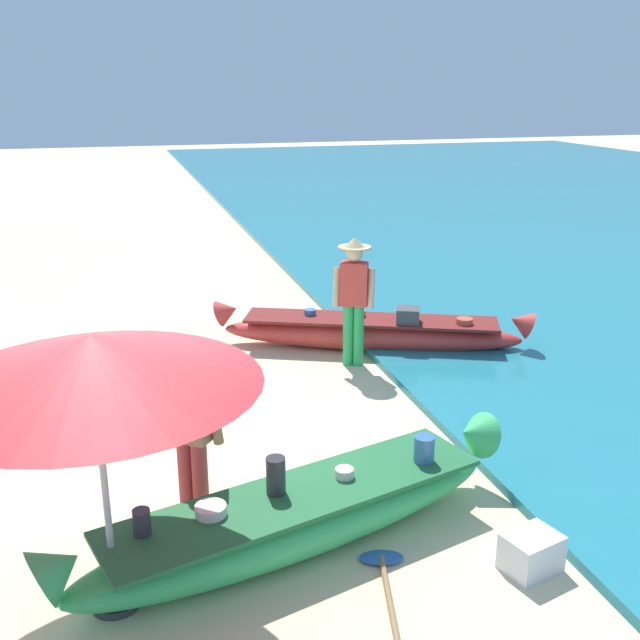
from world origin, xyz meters
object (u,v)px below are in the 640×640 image
(boat_red_midground, at_px, (371,332))
(paddle, at_px, (389,600))
(person_vendor_hatted, at_px, (354,293))
(cooler_box, at_px, (531,553))
(patio_umbrella_large, at_px, (92,362))
(person_tourist_customer, at_px, (190,429))
(boat_green_foreground, at_px, (299,517))

(boat_red_midground, relative_size, paddle, 2.59)
(person_vendor_hatted, bearing_deg, boat_red_midground, 49.00)
(cooler_box, bearing_deg, patio_umbrella_large, 155.94)
(boat_red_midground, distance_m, person_vendor_hatted, 1.01)
(person_tourist_customer, height_order, cooler_box, person_tourist_customer)
(person_tourist_customer, bearing_deg, boat_red_midground, 51.20)
(person_tourist_customer, distance_m, paddle, 2.13)
(person_tourist_customer, xyz_separation_m, cooler_box, (2.46, -1.44, -0.72))
(boat_red_midground, relative_size, person_vendor_hatted, 2.46)
(cooler_box, bearing_deg, paddle, 167.60)
(boat_red_midground, height_order, patio_umbrella_large, patio_umbrella_large)
(boat_green_foreground, height_order, boat_red_midground, boat_green_foreground)
(boat_red_midground, distance_m, patio_umbrella_large, 6.14)
(boat_green_foreground, distance_m, paddle, 1.01)
(person_vendor_hatted, height_order, cooler_box, person_vendor_hatted)
(boat_red_midground, bearing_deg, person_tourist_customer, -128.80)
(person_vendor_hatted, height_order, paddle, person_vendor_hatted)
(paddle, bearing_deg, person_tourist_customer, 129.64)
(person_tourist_customer, height_order, patio_umbrella_large, patio_umbrella_large)
(paddle, bearing_deg, patio_umbrella_large, 164.52)
(patio_umbrella_large, bearing_deg, paddle, -15.48)
(boat_green_foreground, distance_m, cooler_box, 1.86)
(boat_green_foreground, height_order, paddle, boat_green_foreground)
(boat_red_midground, distance_m, cooler_box, 5.14)
(person_vendor_hatted, xyz_separation_m, person_tourist_customer, (-2.52, -3.17, -0.14))
(boat_red_midground, height_order, cooler_box, boat_red_midground)
(patio_umbrella_large, distance_m, cooler_box, 3.65)
(boat_green_foreground, relative_size, person_vendor_hatted, 2.36)
(patio_umbrella_large, relative_size, cooler_box, 5.26)
(patio_umbrella_large, height_order, paddle, patio_umbrella_large)
(patio_umbrella_large, bearing_deg, boat_red_midground, 51.78)
(person_vendor_hatted, distance_m, paddle, 4.94)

